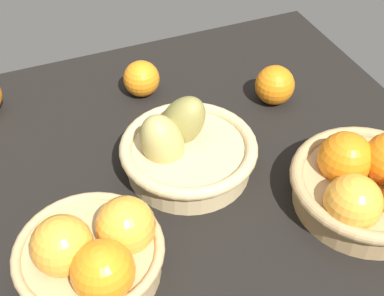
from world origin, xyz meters
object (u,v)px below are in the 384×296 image
at_px(basket_far_right, 93,254).
at_px(basket_center_pears, 185,149).
at_px(loose_orange_front_gap, 141,79).
at_px(basket_far_left, 370,185).
at_px(loose_orange_back_gap, 275,85).

bearing_deg(basket_far_right, basket_center_pears, -141.77).
bearing_deg(loose_orange_front_gap, basket_center_pears, 90.42).
relative_size(basket_center_pears, basket_far_left, 0.94).
bearing_deg(loose_orange_front_gap, basket_far_right, 63.11).
relative_size(basket_far_right, basket_far_left, 0.85).
relative_size(basket_far_right, basket_center_pears, 0.91).
bearing_deg(basket_center_pears, loose_orange_back_gap, -155.06).
height_order(basket_far_left, loose_orange_front_gap, basket_far_left).
bearing_deg(basket_center_pears, basket_far_right, 38.23).
distance_m(basket_center_pears, loose_orange_front_gap, 0.22).
xyz_separation_m(basket_far_right, loose_orange_back_gap, (-0.41, -0.25, -0.01)).
distance_m(basket_far_right, loose_orange_front_gap, 0.41).
bearing_deg(basket_center_pears, basket_far_left, 141.01).
bearing_deg(basket_far_left, loose_orange_front_gap, -60.55).
relative_size(loose_orange_front_gap, loose_orange_back_gap, 0.94).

